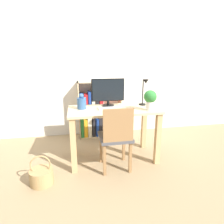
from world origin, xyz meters
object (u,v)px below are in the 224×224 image
(chair, at_px, (116,136))
(basket, at_px, (42,176))
(keyboard, at_px, (110,108))
(bookshelf, at_px, (94,113))
(monitor, at_px, (108,91))
(potted_plant, at_px, (150,99))
(vase, at_px, (82,103))
(desk_lamp, at_px, (144,90))

(chair, xyz_separation_m, basket, (-0.90, -0.12, -0.37))
(keyboard, distance_m, bookshelf, 0.98)
(monitor, xyz_separation_m, potted_plant, (0.49, -0.36, -0.06))
(vase, xyz_separation_m, bookshelf, (0.24, 0.85, -0.38))
(vase, xyz_separation_m, chair, (0.40, -0.37, -0.36))
(keyboard, relative_size, vase, 1.47)
(potted_plant, bearing_deg, basket, -169.75)
(vase, distance_m, bookshelf, 0.96)
(desk_lamp, distance_m, basket, 1.72)
(potted_plant, distance_m, basket, 1.61)
(keyboard, bearing_deg, chair, -85.61)
(monitor, height_order, potted_plant, monitor)
(monitor, bearing_deg, vase, -163.76)
(monitor, distance_m, basket, 1.38)
(basket, bearing_deg, monitor, 34.54)
(vase, bearing_deg, chair, -43.27)
(monitor, bearing_deg, bookshelf, 100.99)
(desk_lamp, relative_size, bookshelf, 0.37)
(desk_lamp, bearing_deg, keyboard, -170.16)
(keyboard, relative_size, bookshelf, 0.30)
(desk_lamp, bearing_deg, potted_plant, -93.43)
(bookshelf, xyz_separation_m, basket, (-0.74, -1.34, -0.35))
(desk_lamp, distance_m, bookshelf, 1.18)
(chair, bearing_deg, monitor, 82.44)
(keyboard, height_order, bookshelf, bookshelf)
(desk_lamp, relative_size, potted_plant, 1.45)
(potted_plant, relative_size, basket, 0.75)
(vase, height_order, potted_plant, potted_plant)
(vase, bearing_deg, bookshelf, 74.27)
(bookshelf, bearing_deg, vase, -105.73)
(bookshelf, bearing_deg, desk_lamp, -51.90)
(keyboard, distance_m, potted_plant, 0.55)
(potted_plant, height_order, basket, potted_plant)
(basket, bearing_deg, vase, 44.70)
(monitor, distance_m, chair, 0.69)
(keyboard, bearing_deg, basket, -154.17)
(keyboard, height_order, chair, chair)
(desk_lamp, height_order, potted_plant, desk_lamp)
(keyboard, relative_size, potted_plant, 1.16)
(potted_plant, distance_m, bookshelf, 1.34)
(vase, height_order, bookshelf, bookshelf)
(vase, relative_size, bookshelf, 0.20)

